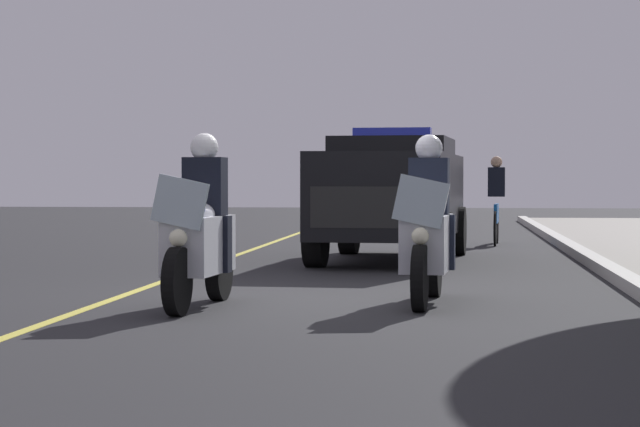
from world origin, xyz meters
TOP-DOWN VIEW (x-y plane):
  - ground_plane at (0.00, 0.00)m, footprint 80.00×80.00m
  - lane_stripe_center at (0.00, -2.15)m, footprint 48.00×0.12m
  - police_motorcycle_lead_left at (1.01, -1.08)m, footprint 2.14×0.61m
  - police_motorcycle_lead_right at (0.40, 1.13)m, footprint 2.14×0.61m
  - police_suv at (-6.08, 0.45)m, footprint 5.02×2.35m
  - cyclist_background at (-10.81, 2.22)m, footprint 1.76×0.34m

SIDE VIEW (x-z plane):
  - ground_plane at x=0.00m, z-range 0.00..0.00m
  - lane_stripe_center at x=0.00m, z-range 0.00..0.01m
  - police_motorcycle_lead_left at x=1.01m, z-range -0.16..1.56m
  - police_motorcycle_lead_right at x=0.40m, z-range -0.16..1.56m
  - cyclist_background at x=-10.81m, z-range 0.00..1.69m
  - police_suv at x=-6.08m, z-range 0.04..2.09m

